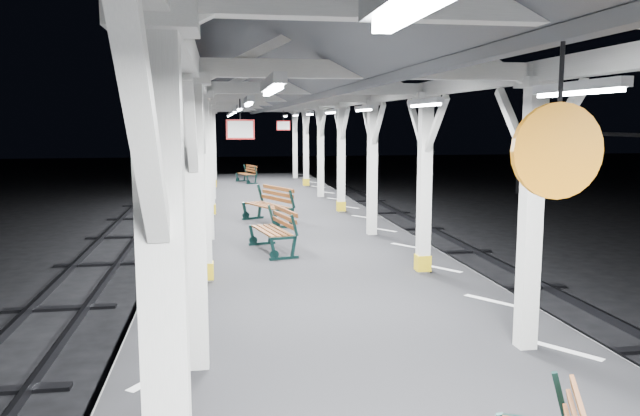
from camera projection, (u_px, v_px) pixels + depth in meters
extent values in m
plane|color=black|center=(338.00, 371.00, 9.58)|extent=(120.00, 120.00, 0.00)
cube|color=black|center=(338.00, 340.00, 9.51)|extent=(6.00, 50.00, 1.00)
cube|color=silver|center=(172.00, 316.00, 9.05)|extent=(1.00, 48.00, 0.01)
cube|color=silver|center=(490.00, 301.00, 9.82)|extent=(1.00, 48.00, 0.01)
cube|color=#2D2D33|center=(31.00, 385.00, 8.87)|extent=(0.08, 60.00, 0.16)
cube|color=#2D2D33|center=(603.00, 349.00, 10.27)|extent=(0.08, 60.00, 0.16)
cube|color=black|center=(633.00, 350.00, 10.36)|extent=(2.20, 0.22, 0.06)
cube|color=silver|center=(166.00, 370.00, 3.04)|extent=(0.22, 0.22, 3.20)
cube|color=silver|center=(154.00, 19.00, 2.81)|extent=(0.40, 0.40, 0.12)
cube|color=silver|center=(167.00, 131.00, 3.42)|extent=(0.10, 0.99, 0.99)
cube|color=silver|center=(144.00, 135.00, 2.34)|extent=(0.10, 0.99, 0.99)
cube|color=silver|center=(196.00, 230.00, 6.95)|extent=(0.22, 0.22, 3.20)
cube|color=silver|center=(192.00, 79.00, 6.72)|extent=(0.40, 0.40, 0.12)
cube|color=silver|center=(195.00, 126.00, 7.33)|extent=(0.10, 0.99, 0.99)
cube|color=silver|center=(191.00, 127.00, 6.25)|extent=(0.10, 0.99, 0.99)
cube|color=silver|center=(204.00, 191.00, 10.86)|extent=(0.22, 0.22, 3.20)
cube|color=silver|center=(202.00, 95.00, 10.63)|extent=(0.40, 0.40, 0.12)
cube|color=gold|center=(206.00, 271.00, 11.06)|extent=(0.26, 0.26, 0.30)
cube|color=silver|center=(203.00, 125.00, 11.24)|extent=(0.10, 0.99, 0.99)
cube|color=silver|center=(202.00, 125.00, 10.17)|extent=(0.10, 0.99, 0.99)
cube|color=silver|center=(208.00, 173.00, 14.77)|extent=(0.22, 0.22, 3.20)
cube|color=silver|center=(206.00, 102.00, 14.55)|extent=(0.40, 0.40, 0.12)
cube|color=silver|center=(207.00, 124.00, 15.15)|extent=(0.10, 0.99, 0.99)
cube|color=silver|center=(206.00, 124.00, 14.08)|extent=(0.10, 0.99, 0.99)
cube|color=silver|center=(210.00, 162.00, 18.69)|extent=(0.22, 0.22, 3.20)
cube|color=silver|center=(209.00, 106.00, 18.46)|extent=(0.40, 0.40, 0.12)
cube|color=gold|center=(212.00, 209.00, 18.88)|extent=(0.26, 0.26, 0.30)
cube|color=silver|center=(210.00, 123.00, 19.07)|extent=(0.10, 0.99, 0.99)
cube|color=silver|center=(209.00, 124.00, 17.99)|extent=(0.10, 0.99, 0.99)
cube|color=silver|center=(212.00, 155.00, 22.60)|extent=(0.22, 0.22, 3.20)
cube|color=silver|center=(211.00, 109.00, 22.37)|extent=(0.40, 0.40, 0.12)
cube|color=silver|center=(211.00, 123.00, 22.98)|extent=(0.10, 0.99, 0.99)
cube|color=silver|center=(211.00, 123.00, 21.90)|extent=(0.10, 0.99, 0.99)
cube|color=silver|center=(213.00, 150.00, 26.51)|extent=(0.22, 0.22, 3.20)
cube|color=silver|center=(212.00, 111.00, 26.28)|extent=(0.40, 0.40, 0.12)
cube|color=gold|center=(214.00, 183.00, 26.70)|extent=(0.26, 0.26, 0.30)
cube|color=silver|center=(212.00, 123.00, 26.89)|extent=(0.10, 0.99, 0.99)
cube|color=silver|center=(212.00, 123.00, 25.81)|extent=(0.10, 0.99, 0.99)
cube|color=silver|center=(214.00, 147.00, 30.42)|extent=(0.22, 0.22, 3.20)
cube|color=silver|center=(213.00, 112.00, 30.19)|extent=(0.40, 0.40, 0.12)
cube|color=silver|center=(213.00, 123.00, 30.80)|extent=(0.10, 0.99, 0.99)
cube|color=silver|center=(213.00, 123.00, 29.73)|extent=(0.10, 0.99, 0.99)
cube|color=silver|center=(530.00, 221.00, 7.58)|extent=(0.22, 0.22, 3.20)
cube|color=silver|center=(537.00, 82.00, 7.35)|extent=(0.40, 0.40, 0.12)
cube|color=silver|center=(514.00, 126.00, 7.96)|extent=(0.10, 0.99, 0.99)
cube|color=silver|center=(560.00, 126.00, 6.88)|extent=(0.10, 0.99, 0.99)
cube|color=silver|center=(424.00, 187.00, 11.49)|extent=(0.22, 0.22, 3.20)
cube|color=silver|center=(427.00, 96.00, 11.26)|extent=(0.40, 0.40, 0.12)
cube|color=gold|center=(423.00, 263.00, 11.69)|extent=(0.26, 0.26, 0.30)
cube|color=silver|center=(417.00, 124.00, 11.87)|extent=(0.10, 0.99, 0.99)
cube|color=silver|center=(436.00, 125.00, 10.79)|extent=(0.10, 0.99, 0.99)
cube|color=silver|center=(372.00, 171.00, 15.40)|extent=(0.22, 0.22, 3.20)
cube|color=silver|center=(373.00, 103.00, 15.17)|extent=(0.40, 0.40, 0.12)
cube|color=silver|center=(368.00, 124.00, 15.78)|extent=(0.10, 0.99, 0.99)
cube|color=silver|center=(378.00, 124.00, 14.71)|extent=(0.10, 0.99, 0.99)
cube|color=silver|center=(341.00, 161.00, 19.31)|extent=(0.22, 0.22, 3.20)
cube|color=silver|center=(341.00, 107.00, 19.09)|extent=(0.40, 0.40, 0.12)
cube|color=gold|center=(341.00, 206.00, 19.51)|extent=(0.26, 0.26, 0.30)
cube|color=silver|center=(338.00, 123.00, 19.69)|extent=(0.10, 0.99, 0.99)
cube|color=silver|center=(345.00, 123.00, 18.62)|extent=(0.10, 0.99, 0.99)
cube|color=silver|center=(321.00, 154.00, 23.23)|extent=(0.22, 0.22, 3.20)
cube|color=silver|center=(321.00, 109.00, 23.00)|extent=(0.40, 0.40, 0.12)
cube|color=silver|center=(318.00, 123.00, 23.61)|extent=(0.10, 0.99, 0.99)
cube|color=silver|center=(323.00, 123.00, 22.53)|extent=(0.10, 0.99, 0.99)
cube|color=silver|center=(306.00, 150.00, 27.14)|extent=(0.22, 0.22, 3.20)
cube|color=silver|center=(306.00, 111.00, 26.91)|extent=(0.40, 0.40, 0.12)
cube|color=gold|center=(306.00, 182.00, 27.33)|extent=(0.26, 0.26, 0.30)
cube|color=silver|center=(304.00, 123.00, 27.52)|extent=(0.10, 0.99, 0.99)
cube|color=silver|center=(308.00, 123.00, 26.44)|extent=(0.10, 0.99, 0.99)
cube|color=silver|center=(295.00, 146.00, 31.05)|extent=(0.22, 0.22, 3.20)
cube|color=silver|center=(295.00, 112.00, 30.82)|extent=(0.40, 0.40, 0.12)
cube|color=silver|center=(294.00, 123.00, 31.43)|extent=(0.10, 0.99, 0.99)
cube|color=silver|center=(296.00, 123.00, 30.35)|extent=(0.10, 0.99, 0.99)
cube|color=silver|center=(198.00, 80.00, 8.66)|extent=(0.18, 48.00, 0.24)
cube|color=silver|center=(470.00, 83.00, 9.29)|extent=(0.18, 48.00, 0.24)
cube|color=silver|center=(565.00, 4.00, 3.11)|extent=(4.20, 0.14, 0.20)
cube|color=silver|center=(372.00, 70.00, 7.02)|extent=(4.20, 0.14, 0.20)
cube|color=silver|center=(317.00, 88.00, 10.93)|extent=(4.20, 0.14, 0.20)
cube|color=silver|center=(291.00, 97.00, 14.84)|extent=(4.20, 0.14, 0.20)
cube|color=silver|center=(276.00, 102.00, 18.76)|extent=(4.20, 0.14, 0.20)
cube|color=silver|center=(266.00, 106.00, 22.67)|extent=(4.20, 0.14, 0.20)
cube|color=silver|center=(259.00, 108.00, 26.58)|extent=(4.20, 0.14, 0.20)
cube|color=silver|center=(254.00, 110.00, 30.49)|extent=(4.20, 0.14, 0.20)
cube|color=silver|center=(339.00, 15.00, 8.85)|extent=(0.16, 48.00, 0.20)
cube|color=#4B4F53|center=(248.00, 41.00, 8.70)|extent=(2.80, 49.00, 1.45)
cube|color=#4B4F53|center=(426.00, 44.00, 9.11)|extent=(2.80, 49.00, 1.45)
cube|color=silver|center=(272.00, 83.00, 4.90)|extent=(0.10, 1.35, 0.08)
cube|color=white|center=(272.00, 90.00, 4.90)|extent=(0.05, 1.25, 0.05)
cube|color=silver|center=(249.00, 100.00, 8.81)|extent=(0.10, 1.35, 0.08)
cube|color=white|center=(249.00, 104.00, 8.82)|extent=(0.05, 1.25, 0.05)
cube|color=silver|center=(239.00, 107.00, 12.72)|extent=(0.10, 1.35, 0.08)
cube|color=white|center=(239.00, 109.00, 12.73)|extent=(0.05, 1.25, 0.05)
cube|color=silver|center=(235.00, 110.00, 16.63)|extent=(0.10, 1.35, 0.08)
cube|color=white|center=(235.00, 112.00, 16.64)|extent=(0.05, 1.25, 0.05)
cube|color=silver|center=(232.00, 113.00, 20.55)|extent=(0.10, 1.35, 0.08)
cube|color=white|center=(232.00, 114.00, 20.55)|extent=(0.05, 1.25, 0.05)
cube|color=silver|center=(230.00, 114.00, 24.46)|extent=(0.10, 1.35, 0.08)
cube|color=white|center=(230.00, 115.00, 24.46)|extent=(0.05, 1.25, 0.05)
cube|color=silver|center=(228.00, 115.00, 28.37)|extent=(0.10, 1.35, 0.08)
cube|color=white|center=(228.00, 116.00, 28.38)|extent=(0.05, 1.25, 0.05)
cube|color=silver|center=(577.00, 86.00, 5.31)|extent=(0.10, 1.35, 0.08)
cube|color=white|center=(576.00, 92.00, 5.31)|extent=(0.05, 1.25, 0.05)
cube|color=silver|center=(425.00, 101.00, 9.22)|extent=(0.10, 1.35, 0.08)
cube|color=white|center=(425.00, 105.00, 9.23)|extent=(0.05, 1.25, 0.05)
cube|color=silver|center=(364.00, 107.00, 13.13)|extent=(0.10, 1.35, 0.08)
cube|color=white|center=(364.00, 110.00, 13.14)|extent=(0.05, 1.25, 0.05)
cube|color=silver|center=(330.00, 111.00, 17.04)|extent=(0.10, 1.35, 0.08)
cube|color=white|center=(330.00, 113.00, 17.05)|extent=(0.05, 1.25, 0.05)
cube|color=silver|center=(310.00, 113.00, 20.95)|extent=(0.10, 1.35, 0.08)
cube|color=white|center=(310.00, 114.00, 20.96)|extent=(0.05, 1.25, 0.05)
cube|color=silver|center=(295.00, 114.00, 24.87)|extent=(0.10, 1.35, 0.08)
cube|color=white|center=(295.00, 115.00, 24.87)|extent=(0.05, 1.25, 0.05)
cube|color=silver|center=(285.00, 115.00, 28.78)|extent=(0.10, 1.35, 0.08)
cube|color=white|center=(285.00, 116.00, 28.78)|extent=(0.05, 1.25, 0.05)
cylinder|color=black|center=(562.00, 72.00, 3.15)|extent=(0.02, 0.02, 0.30)
cylinder|color=orange|center=(557.00, 151.00, 3.21)|extent=(0.50, 0.04, 0.50)
cylinder|color=black|center=(240.00, 109.00, 10.97)|extent=(0.02, 0.02, 0.36)
cube|color=red|center=(240.00, 129.00, 11.02)|extent=(0.50, 0.03, 0.35)
cube|color=white|center=(240.00, 129.00, 11.02)|extent=(0.44, 0.04, 0.29)
cylinder|color=black|center=(283.00, 116.00, 22.82)|extent=(0.02, 0.02, 0.36)
cube|color=red|center=(283.00, 125.00, 22.87)|extent=(0.50, 0.03, 0.35)
cube|color=white|center=(283.00, 125.00, 22.87)|extent=(0.44, 0.05, 0.29)
cube|color=black|center=(519.00, 163.00, 33.07)|extent=(0.20, 0.20, 3.30)
sphere|color=silver|center=(586.00, 135.00, 26.98)|extent=(0.20, 0.20, 0.20)
sphere|color=silver|center=(521.00, 133.00, 32.85)|extent=(0.20, 0.20, 0.20)
cube|color=black|center=(560.00, 397.00, 4.95)|extent=(0.16, 0.11, 0.41)
cube|color=black|center=(284.00, 258.00, 12.76)|extent=(0.62, 0.19, 0.06)
cube|color=black|center=(273.00, 249.00, 12.65)|extent=(0.17, 0.08, 0.48)
cube|color=black|center=(293.00, 247.00, 12.80)|extent=(0.15, 0.08, 0.48)
cube|color=black|center=(294.00, 225.00, 12.75)|extent=(0.18, 0.09, 0.45)
cube|color=black|center=(262.00, 243.00, 14.29)|extent=(0.62, 0.19, 0.06)
cube|color=black|center=(252.00, 235.00, 14.18)|extent=(0.17, 0.08, 0.48)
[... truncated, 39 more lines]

